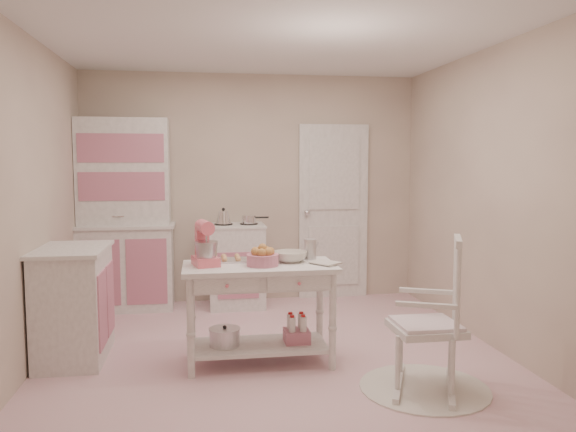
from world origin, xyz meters
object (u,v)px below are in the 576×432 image
(stove, at_px, (237,265))
(stand_mixer, at_px, (205,244))
(base_cabinet, at_px, (74,304))
(rocking_chair, at_px, (426,313))
(bread_basket, at_px, (263,260))
(hutch, at_px, (125,214))
(work_table, at_px, (260,314))

(stove, distance_m, stand_mixer, 1.90)
(base_cabinet, bearing_deg, stand_mixer, -16.11)
(base_cabinet, distance_m, rocking_chair, 2.79)
(rocking_chair, height_order, bread_basket, rocking_chair)
(base_cabinet, relative_size, stand_mixer, 2.71)
(base_cabinet, bearing_deg, stove, 46.42)
(stove, bearing_deg, bread_basket, -87.29)
(rocking_chair, xyz_separation_m, stand_mixer, (-1.52, 0.72, 0.42))
(stand_mixer, bearing_deg, hutch, 101.23)
(base_cabinet, relative_size, rocking_chair, 0.84)
(stove, bearing_deg, work_table, -87.85)
(hutch, xyz_separation_m, bread_basket, (1.29, -1.92, -0.19))
(work_table, bearing_deg, rocking_chair, -32.39)
(stand_mixer, distance_m, bread_basket, 0.46)
(work_table, distance_m, bread_basket, 0.45)
(work_table, distance_m, stand_mixer, 0.71)
(work_table, bearing_deg, base_cabinet, 167.56)
(rocking_chair, relative_size, stand_mixer, 3.24)
(base_cabinet, relative_size, bread_basket, 3.68)
(hutch, bearing_deg, bread_basket, -56.10)
(work_table, height_order, bread_basket, bread_basket)
(hutch, height_order, bread_basket, hutch)
(hutch, bearing_deg, rocking_chair, -47.27)
(stove, relative_size, work_table, 0.77)
(rocking_chair, bearing_deg, bread_basket, 172.42)
(stove, relative_size, bread_basket, 3.68)
(hutch, distance_m, bread_basket, 2.32)
(rocking_chair, bearing_deg, stove, 138.33)
(base_cabinet, bearing_deg, rocking_chair, -21.65)
(base_cabinet, distance_m, bread_basket, 1.60)
(rocking_chair, bearing_deg, stand_mixer, 178.08)
(hutch, bearing_deg, work_table, -55.81)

